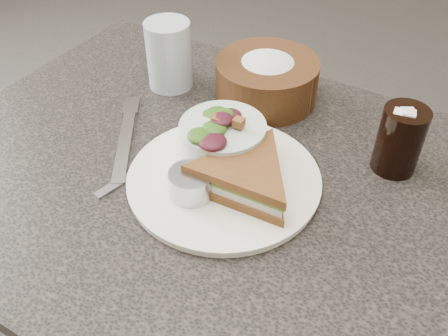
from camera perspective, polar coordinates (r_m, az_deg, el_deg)
dining_table at (r=1.06m, az=0.43°, el=-16.32°), size 1.00×0.70×0.75m
dinner_plate at (r=0.76m, az=0.00°, el=-1.35°), size 0.29×0.29×0.01m
sandwich at (r=0.72m, az=2.53°, el=-0.99°), size 0.19×0.19×0.05m
salad_bowl at (r=0.77m, az=-0.16°, el=3.93°), size 0.14×0.14×0.08m
dressing_ramekin at (r=0.71m, az=-3.74°, el=-1.77°), size 0.07×0.07×0.04m
orange_wedge at (r=0.78m, az=1.88°, el=2.16°), size 0.09×0.09×0.03m
fork at (r=0.85m, az=-11.25°, el=3.02°), size 0.13×0.19×0.01m
knife at (r=0.80m, az=-8.00°, el=0.74°), size 0.07×0.22×0.00m
bread_basket at (r=0.92m, az=4.93°, el=10.70°), size 0.20×0.20×0.11m
cola_glass at (r=0.80m, az=19.54°, el=3.38°), size 0.08×0.08×0.12m
water_glass at (r=0.96m, az=-6.30°, el=12.73°), size 0.10×0.10×0.13m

